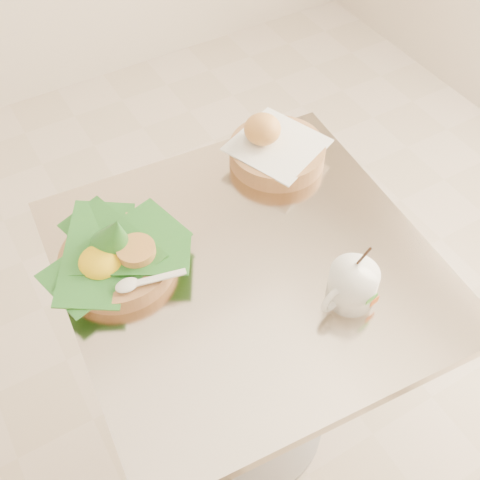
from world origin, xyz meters
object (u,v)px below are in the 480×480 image
cafe_table (247,324)px  coffee_mug (351,285)px  rice_basket (116,255)px  bread_basket (275,148)px

cafe_table → coffee_mug: coffee_mug is taller
cafe_table → coffee_mug: size_ratio=4.85×
rice_basket → bread_basket: (0.43, 0.11, -0.00)m
rice_basket → coffee_mug: (0.34, -0.29, 0.00)m
cafe_table → rice_basket: rice_basket is taller
cafe_table → bread_basket: 0.40m
rice_basket → bread_basket: 0.44m
bread_basket → cafe_table: bearing=-132.1°
rice_basket → bread_basket: size_ratio=1.16×
cafe_table → bread_basket: (0.20, 0.23, 0.25)m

